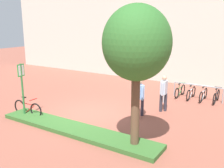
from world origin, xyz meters
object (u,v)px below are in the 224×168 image
(parking_sign_post, at_px, (22,83))
(person_shirt_white, at_px, (140,95))
(bike_rack_cluster, at_px, (197,93))
(bollard_steel, at_px, (165,94))
(person_casual_tan, at_px, (164,91))
(tree_sidewalk, at_px, (137,44))
(bike_at_sign, at_px, (28,108))

(parking_sign_post, height_order, person_shirt_white, parking_sign_post)
(bike_rack_cluster, bearing_deg, bollard_steel, -131.72)
(parking_sign_post, relative_size, person_casual_tan, 1.39)
(person_shirt_white, bearing_deg, tree_sidewalk, -66.99)
(parking_sign_post, distance_m, person_shirt_white, 5.13)
(parking_sign_post, bearing_deg, tree_sidewalk, 0.66)
(tree_sidewalk, distance_m, bollard_steel, 6.10)
(tree_sidewalk, xyz_separation_m, person_shirt_white, (-1.15, 2.70, -2.45))
(bike_rack_cluster, relative_size, person_shirt_white, 1.54)
(tree_sidewalk, bearing_deg, bike_at_sign, 178.57)
(tree_sidewalk, xyz_separation_m, bike_at_sign, (-5.44, 0.14, -3.09))
(bike_at_sign, relative_size, bollard_steel, 1.87)
(parking_sign_post, relative_size, person_shirt_white, 1.39)
(bike_rack_cluster, bearing_deg, person_shirt_white, -110.48)
(bike_rack_cluster, relative_size, bollard_steel, 2.95)
(parking_sign_post, xyz_separation_m, person_shirt_white, (4.28, 2.76, -0.58))
(bike_at_sign, distance_m, person_shirt_white, 5.04)
(bollard_steel, distance_m, person_shirt_white, 2.60)
(tree_sidewalk, distance_m, person_casual_tan, 4.67)
(person_casual_tan, bearing_deg, tree_sidewalk, -82.36)
(bike_at_sign, height_order, person_casual_tan, person_casual_tan)
(parking_sign_post, relative_size, bollard_steel, 2.65)
(bike_at_sign, distance_m, bollard_steel, 6.79)
(bike_at_sign, height_order, person_shirt_white, person_shirt_white)
(person_casual_tan, bearing_deg, person_shirt_white, -116.57)
(bike_at_sign, xyz_separation_m, person_shirt_white, (4.29, 2.56, 0.63))
(person_casual_tan, height_order, person_shirt_white, same)
(bike_at_sign, bearing_deg, tree_sidewalk, -1.43)
(parking_sign_post, bearing_deg, person_casual_tan, 39.20)
(parking_sign_post, bearing_deg, bike_at_sign, 93.07)
(bike_rack_cluster, bearing_deg, person_casual_tan, -107.59)
(bollard_steel, xyz_separation_m, person_casual_tan, (0.43, -1.30, 0.53))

